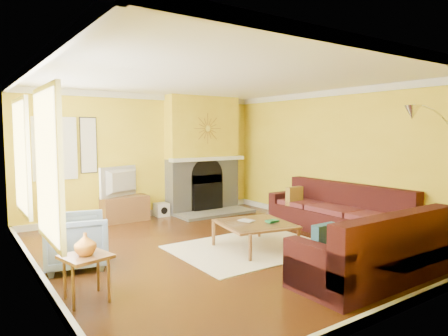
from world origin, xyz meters
TOP-DOWN VIEW (x-y plane):
  - floor at (0.00, 0.00)m, footprint 5.50×6.00m
  - ceiling at (0.00, 0.00)m, footprint 5.50×6.00m
  - wall_back at (0.00, 3.01)m, footprint 5.50×0.02m
  - wall_front at (0.00, -3.01)m, footprint 5.50×0.02m
  - wall_left at (-2.76, 0.00)m, footprint 0.02×6.00m
  - wall_right at (2.76, 0.00)m, footprint 0.02×6.00m
  - baseboard at (0.00, 0.00)m, footprint 5.50×6.00m
  - crown_molding at (0.00, 0.00)m, footprint 5.50×6.00m
  - window_left_near at (-2.72, 1.30)m, footprint 0.06×1.22m
  - window_left_far at (-2.72, -0.60)m, footprint 0.06×1.22m
  - window_back at (-1.90, 2.96)m, footprint 0.82×0.06m
  - wall_art at (-1.25, 2.97)m, footprint 0.34×0.04m
  - fireplace at (1.35, 2.80)m, footprint 1.80×0.40m
  - mantel at (1.35, 2.56)m, footprint 1.92×0.22m
  - hearth at (1.35, 2.25)m, footprint 1.80×0.70m
  - sunburst at (1.35, 2.57)m, footprint 0.70×0.04m
  - rug at (0.35, -0.30)m, footprint 2.40×1.80m
  - sectional_sofa at (1.20, -0.85)m, footprint 3.10×3.70m
  - coffee_table at (0.40, -0.35)m, footprint 1.26×1.26m
  - media_console at (-0.60, 2.75)m, footprint 0.96×0.43m
  - tv at (-0.60, 2.75)m, footprint 1.06×0.58m
  - subwoofer at (0.25, 2.78)m, footprint 0.29×0.29m
  - armchair at (-2.20, 0.35)m, footprint 0.97×0.95m
  - side_table at (-2.40, -0.85)m, footprint 0.56×0.56m
  - vase at (-2.40, -0.85)m, footprint 0.26×0.26m
  - book at (0.24, -0.24)m, footprint 0.24×0.28m
  - arc_lamp at (1.71, -2.55)m, footprint 1.38×0.36m

SIDE VIEW (x-z plane):
  - floor at x=0.00m, z-range -0.02..0.00m
  - rug at x=0.35m, z-range 0.00..0.02m
  - hearth at x=1.35m, z-range 0.00..0.06m
  - baseboard at x=0.00m, z-range 0.00..0.12m
  - subwoofer at x=0.25m, z-range 0.00..0.29m
  - coffee_table at x=0.40m, z-range 0.00..0.42m
  - side_table at x=-2.40m, z-range 0.00..0.52m
  - media_console at x=-0.60m, z-range 0.00..0.53m
  - armchair at x=-2.20m, z-range 0.00..0.74m
  - book at x=0.24m, z-range 0.42..0.45m
  - sectional_sofa at x=1.20m, z-range 0.00..0.90m
  - vase at x=-2.40m, z-range 0.52..0.77m
  - tv at x=-0.60m, z-range 0.53..1.16m
  - arc_lamp at x=1.71m, z-range 0.00..2.18m
  - mantel at x=1.35m, z-range 1.21..1.29m
  - wall_back at x=0.00m, z-range 0.00..2.70m
  - wall_front at x=0.00m, z-range 0.00..2.70m
  - wall_left at x=-2.76m, z-range 0.00..2.70m
  - wall_right at x=2.76m, z-range 0.00..2.70m
  - fireplace at x=1.35m, z-range 0.00..2.70m
  - window_left_near at x=-2.72m, z-range 0.64..2.36m
  - window_left_far at x=-2.72m, z-range 0.64..2.36m
  - window_back at x=-1.90m, z-range 0.94..2.16m
  - wall_art at x=-1.25m, z-range 1.03..2.17m
  - sunburst at x=1.35m, z-range 1.60..2.30m
  - crown_molding at x=0.00m, z-range 2.58..2.70m
  - ceiling at x=0.00m, z-range 2.70..2.72m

